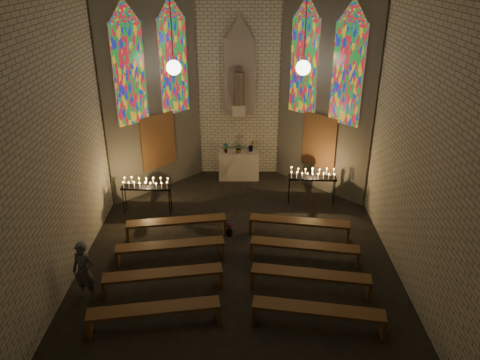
% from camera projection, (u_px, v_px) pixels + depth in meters
% --- Properties ---
extents(floor, '(12.00, 12.00, 0.00)m').
position_uv_depth(floor, '(237.00, 269.00, 11.78)').
color(floor, black).
rests_on(floor, ground).
extents(room, '(8.22, 12.43, 7.00)m').
position_uv_depth(room, '(238.00, 90.00, 13.24)').
color(room, beige).
rests_on(room, ground).
extents(altar, '(1.40, 0.60, 1.00)m').
position_uv_depth(altar, '(239.00, 165.00, 16.49)').
color(altar, beige).
rests_on(altar, ground).
extents(flower_vase_left, '(0.22, 0.16, 0.39)m').
position_uv_depth(flower_vase_left, '(226.00, 148.00, 16.12)').
color(flower_vase_left, '#4C723F').
rests_on(flower_vase_left, altar).
extents(flower_vase_center, '(0.35, 0.32, 0.34)m').
position_uv_depth(flower_vase_center, '(239.00, 148.00, 16.13)').
color(flower_vase_center, '#4C723F').
rests_on(flower_vase_center, altar).
extents(flower_vase_right, '(0.27, 0.24, 0.41)m').
position_uv_depth(flower_vase_right, '(251.00, 146.00, 16.26)').
color(flower_vase_right, '#4C723F').
rests_on(flower_vase_right, altar).
extents(aisle_flower_pot, '(0.25, 0.25, 0.38)m').
position_uv_depth(aisle_flower_pot, '(229.00, 230.00, 13.15)').
color(aisle_flower_pot, '#4C723F').
rests_on(aisle_flower_pot, ground).
extents(votive_stand_left, '(1.51, 0.39, 1.10)m').
position_uv_depth(votive_stand_left, '(146.00, 185.00, 14.03)').
color(votive_stand_left, black).
rests_on(votive_stand_left, ground).
extents(votive_stand_right, '(1.53, 0.45, 1.11)m').
position_uv_depth(votive_stand_right, '(312.00, 176.00, 14.62)').
color(votive_stand_right, black).
rests_on(votive_stand_right, ground).
extents(pew_left_0, '(2.78, 0.82, 0.53)m').
position_uv_depth(pew_left_0, '(176.00, 223.00, 13.02)').
color(pew_left_0, '#543418').
rests_on(pew_left_0, ground).
extents(pew_right_0, '(2.78, 0.82, 0.53)m').
position_uv_depth(pew_right_0, '(299.00, 223.00, 13.00)').
color(pew_right_0, '#543418').
rests_on(pew_right_0, ground).
extents(pew_left_1, '(2.78, 0.82, 0.53)m').
position_uv_depth(pew_left_1, '(170.00, 247.00, 11.93)').
color(pew_left_1, '#543418').
rests_on(pew_left_1, ground).
extents(pew_right_1, '(2.78, 0.82, 0.53)m').
position_uv_depth(pew_right_1, '(304.00, 247.00, 11.91)').
color(pew_right_1, '#543418').
rests_on(pew_right_1, ground).
extents(pew_left_2, '(2.78, 0.82, 0.53)m').
position_uv_depth(pew_left_2, '(163.00, 276.00, 10.85)').
color(pew_left_2, '#543418').
rests_on(pew_left_2, ground).
extents(pew_right_2, '(2.78, 0.82, 0.53)m').
position_uv_depth(pew_right_2, '(310.00, 276.00, 10.83)').
color(pew_right_2, '#543418').
rests_on(pew_right_2, ground).
extents(pew_left_3, '(2.78, 0.82, 0.53)m').
position_uv_depth(pew_left_3, '(154.00, 311.00, 9.76)').
color(pew_left_3, '#543418').
rests_on(pew_left_3, ground).
extents(pew_right_3, '(2.78, 0.82, 0.53)m').
position_uv_depth(pew_right_3, '(318.00, 312.00, 9.74)').
color(pew_right_3, '#543418').
rests_on(pew_right_3, ground).
extents(visitor, '(0.61, 0.48, 1.47)m').
position_uv_depth(visitor, '(84.00, 271.00, 10.50)').
color(visitor, '#4F5059').
rests_on(visitor, ground).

